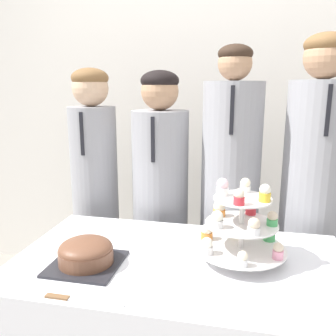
# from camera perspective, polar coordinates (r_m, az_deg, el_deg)

# --- Properties ---
(wall_back) EXTENTS (9.00, 0.06, 2.70)m
(wall_back) POSITION_cam_1_polar(r_m,az_deg,el_deg) (2.42, 7.17, 12.55)
(wall_back) COLOR silver
(wall_back) RESTS_ON ground_plane
(round_cake) EXTENTS (0.25, 0.25, 0.10)m
(round_cake) POSITION_cam_1_polar(r_m,az_deg,el_deg) (1.36, -13.04, -13.11)
(round_cake) COLOR #232328
(round_cake) RESTS_ON table
(cake_knife) EXTENTS (0.26, 0.02, 0.01)m
(cake_knife) POSITION_cam_1_polar(r_m,az_deg,el_deg) (1.20, -15.30, -19.62)
(cake_knife) COLOR silver
(cake_knife) RESTS_ON table
(cupcake_stand) EXTENTS (0.34, 0.34, 0.31)m
(cupcake_stand) POSITION_cam_1_polar(r_m,az_deg,el_deg) (1.35, 11.45, -8.82)
(cupcake_stand) COLOR silver
(cupcake_stand) RESTS_ON table
(student_0) EXTENTS (0.26, 0.26, 1.46)m
(student_0) POSITION_cam_1_polar(r_m,az_deg,el_deg) (2.06, -11.50, -5.57)
(student_0) COLOR #939399
(student_0) RESTS_ON ground_plane
(student_1) EXTENTS (0.30, 0.30, 1.44)m
(student_1) POSITION_cam_1_polar(r_m,az_deg,el_deg) (1.96, -1.22, -7.20)
(student_1) COLOR #939399
(student_1) RESTS_ON ground_plane
(student_2) EXTENTS (0.30, 0.30, 1.56)m
(student_2) POSITION_cam_1_polar(r_m,az_deg,el_deg) (1.90, 9.78, -6.55)
(student_2) COLOR #939399
(student_2) RESTS_ON ground_plane
(student_3) EXTENTS (0.31, 0.31, 1.60)m
(student_3) POSITION_cam_1_polar(r_m,az_deg,el_deg) (1.92, 22.02, -6.16)
(student_3) COLOR #939399
(student_3) RESTS_ON ground_plane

